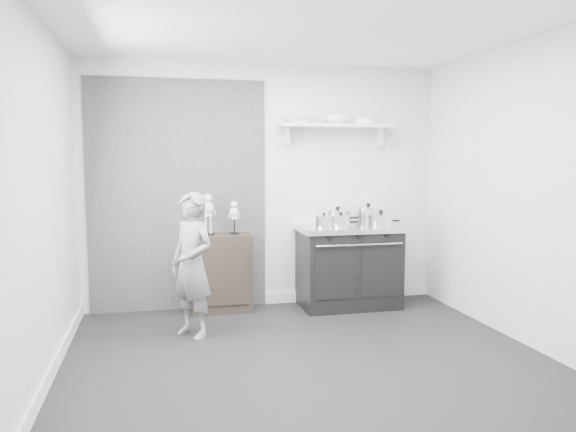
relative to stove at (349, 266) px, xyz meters
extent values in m
plane|color=black|center=(-0.89, -1.48, -0.46)|extent=(4.00, 4.00, 0.00)
cube|color=#B6B6B4|center=(-0.89, 0.32, 0.89)|extent=(4.00, 0.02, 2.70)
cube|color=#B6B6B4|center=(-0.89, -3.28, 0.89)|extent=(4.00, 0.02, 2.70)
cube|color=#B6B6B4|center=(-2.89, -1.48, 0.89)|extent=(0.02, 3.60, 2.70)
cube|color=#B6B6B4|center=(1.11, -1.48, 0.89)|extent=(0.02, 3.60, 2.70)
cube|color=silver|center=(-0.89, -1.48, 2.24)|extent=(4.00, 3.60, 0.02)
cube|color=black|center=(-1.84, 0.31, 0.79)|extent=(1.90, 0.02, 2.50)
cube|color=silver|center=(0.11, 0.30, -0.40)|extent=(2.00, 0.03, 0.12)
cube|color=silver|center=(-2.87, -1.48, -0.40)|extent=(0.03, 3.60, 0.12)
cube|color=silver|center=(-0.09, 0.19, 1.56)|extent=(1.30, 0.26, 0.04)
cube|color=silver|center=(-0.64, 0.26, 1.44)|extent=(0.03, 0.12, 0.20)
cube|color=silver|center=(0.46, 0.26, 1.44)|extent=(0.03, 0.12, 0.20)
cube|color=black|center=(0.00, 0.00, -0.03)|extent=(1.07, 0.64, 0.86)
cube|color=silver|center=(0.00, 0.00, 0.42)|extent=(1.13, 0.68, 0.05)
cube|color=black|center=(-0.26, -0.32, -0.01)|extent=(0.45, 0.02, 0.56)
cube|color=black|center=(0.26, -0.32, -0.01)|extent=(0.45, 0.02, 0.56)
cylinder|color=silver|center=(0.00, -0.35, 0.29)|extent=(0.96, 0.02, 0.02)
cylinder|color=black|center=(-0.32, -0.33, 0.38)|extent=(0.04, 0.03, 0.04)
cylinder|color=black|center=(0.00, -0.33, 0.38)|extent=(0.04, 0.03, 0.04)
cylinder|color=black|center=(0.32, -0.33, 0.38)|extent=(0.04, 0.03, 0.04)
cube|color=black|center=(-1.41, 0.13, -0.04)|extent=(0.65, 0.38, 0.84)
imported|color=slate|center=(-1.76, -0.68, 0.22)|extent=(0.56, 0.59, 1.35)
cylinder|color=silver|center=(-0.32, -0.10, 0.51)|extent=(0.19, 0.19, 0.12)
cylinder|color=silver|center=(-0.32, -0.10, 0.57)|extent=(0.19, 0.19, 0.02)
sphere|color=black|center=(-0.32, -0.10, 0.60)|extent=(0.03, 0.03, 0.03)
cylinder|color=black|center=(-0.19, -0.10, 0.51)|extent=(0.10, 0.02, 0.02)
cylinder|color=silver|center=(-0.09, 0.14, 0.52)|extent=(0.27, 0.27, 0.15)
cylinder|color=silver|center=(-0.09, 0.14, 0.61)|extent=(0.28, 0.28, 0.02)
sphere|color=black|center=(-0.09, 0.14, 0.64)|extent=(0.05, 0.05, 0.05)
cylinder|color=black|center=(0.09, 0.14, 0.52)|extent=(0.10, 0.02, 0.02)
cylinder|color=silver|center=(0.27, 0.12, 0.54)|extent=(0.27, 0.27, 0.18)
cylinder|color=silver|center=(0.27, 0.12, 0.64)|extent=(0.28, 0.28, 0.02)
sphere|color=black|center=(0.27, 0.12, 0.67)|extent=(0.05, 0.05, 0.05)
cylinder|color=black|center=(0.45, 0.12, 0.54)|extent=(0.10, 0.02, 0.02)
cylinder|color=silver|center=(0.31, -0.15, 0.51)|extent=(0.27, 0.27, 0.12)
cylinder|color=silver|center=(0.31, -0.15, 0.58)|extent=(0.27, 0.27, 0.02)
sphere|color=black|center=(0.31, -0.15, 0.61)|extent=(0.05, 0.05, 0.05)
cylinder|color=black|center=(0.49, -0.15, 0.51)|extent=(0.10, 0.02, 0.02)
cylinder|color=silver|center=(-0.14, -0.13, 0.51)|extent=(0.20, 0.20, 0.12)
cylinder|color=silver|center=(-0.14, -0.13, 0.58)|extent=(0.21, 0.21, 0.02)
sphere|color=black|center=(-0.14, -0.13, 0.60)|extent=(0.04, 0.04, 0.04)
cylinder|color=black|center=(0.00, -0.13, 0.51)|extent=(0.10, 0.02, 0.02)
imported|color=white|center=(-0.52, 0.19, 1.62)|extent=(0.34, 0.34, 0.08)
imported|color=white|center=(-0.09, 0.19, 1.62)|extent=(0.27, 0.27, 0.08)
cylinder|color=silver|center=(0.25, 0.19, 1.61)|extent=(0.24, 0.24, 0.06)
camera|label=1|loc=(-2.07, -5.86, 1.21)|focal=35.00mm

